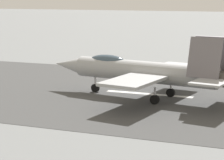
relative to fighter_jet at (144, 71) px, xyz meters
name	(u,v)px	position (x,y,z in m)	size (l,w,h in m)	color
ground_plane	(153,95)	(-0.33, -1.66, -2.39)	(400.00, 400.00, 0.00)	slate
runway_strip	(153,94)	(-0.35, -1.66, -2.38)	(240.00, 26.00, 0.02)	#424343
fighter_jet	(144,71)	(0.00, 0.00, 0.00)	(17.89, 13.62, 5.58)	#A0A3A6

